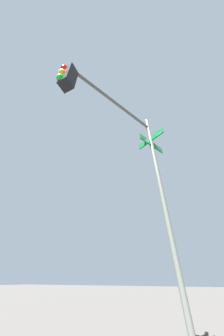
{
  "coord_description": "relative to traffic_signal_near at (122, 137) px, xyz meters",
  "views": [
    {
      "loc": [
        -7.4,
        -2.95,
        1.5
      ],
      "look_at": [
        -6.06,
        -5.74,
        3.76
      ],
      "focal_mm": 16.47,
      "sensor_mm": 36.0,
      "label": 1
    }
  ],
  "objects": [
    {
      "name": "traffic_signal_near",
      "position": [
        0.0,
        0.0,
        0.0
      ],
      "size": [
        1.9,
        3.42,
        6.28
      ],
      "color": "#474C47",
      "rests_on": "ground_plane"
    }
  ]
}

